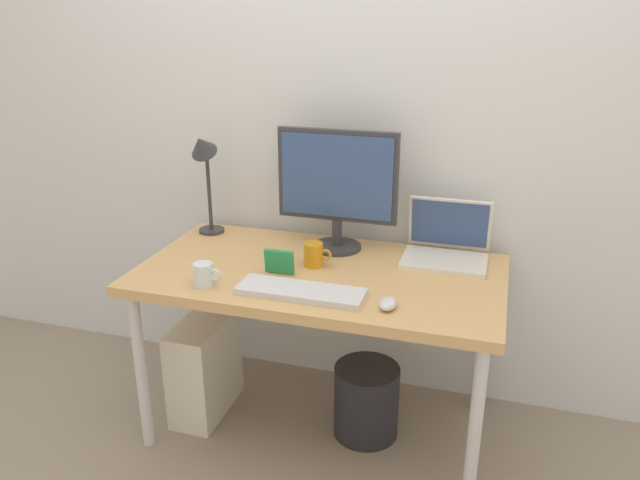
{
  "coord_description": "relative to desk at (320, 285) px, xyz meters",
  "views": [
    {
      "loc": [
        0.62,
        -2.03,
        1.62
      ],
      "look_at": [
        0.0,
        0.0,
        0.82
      ],
      "focal_mm": 34.55,
      "sensor_mm": 36.0,
      "label": 1
    }
  ],
  "objects": [
    {
      "name": "ground_plane",
      "position": [
        0.0,
        0.0,
        -0.64
      ],
      "size": [
        6.0,
        6.0,
        0.0
      ],
      "primitive_type": "plane",
      "color": "gray"
    },
    {
      "name": "back_wall",
      "position": [
        0.0,
        0.42,
        0.66
      ],
      "size": [
        4.4,
        0.04,
        2.6
      ],
      "primitive_type": "cube",
      "color": "silver",
      "rests_on": "ground_plane"
    },
    {
      "name": "desk",
      "position": [
        0.0,
        0.0,
        0.0
      ],
      "size": [
        1.36,
        0.73,
        0.7
      ],
      "color": "tan",
      "rests_on": "ground_plane"
    },
    {
      "name": "monitor",
      "position": [
        0.0,
        0.23,
        0.33
      ],
      "size": [
        0.48,
        0.2,
        0.49
      ],
      "color": "#333338",
      "rests_on": "desk"
    },
    {
      "name": "laptop",
      "position": [
        0.44,
        0.25,
        0.12
      ],
      "size": [
        0.32,
        0.26,
        0.23
      ],
      "color": "silver",
      "rests_on": "desk"
    },
    {
      "name": "desk_lamp",
      "position": [
        -0.58,
        0.23,
        0.38
      ],
      "size": [
        0.11,
        0.16,
        0.46
      ],
      "color": "#333338",
      "rests_on": "desk"
    },
    {
      "name": "keyboard",
      "position": [
        0.0,
        -0.22,
        0.07
      ],
      "size": [
        0.44,
        0.14,
        0.02
      ],
      "primitive_type": "cube",
      "color": "silver",
      "rests_on": "desk"
    },
    {
      "name": "mouse",
      "position": [
        0.3,
        -0.24,
        0.08
      ],
      "size": [
        0.06,
        0.09,
        0.03
      ],
      "primitive_type": "ellipsoid",
      "color": "silver",
      "rests_on": "desk"
    },
    {
      "name": "coffee_mug",
      "position": [
        -0.03,
        0.03,
        0.11
      ],
      "size": [
        0.11,
        0.07,
        0.09
      ],
      "color": "orange",
      "rests_on": "desk"
    },
    {
      "name": "glass_cup",
      "position": [
        -0.35,
        -0.25,
        0.1
      ],
      "size": [
        0.11,
        0.07,
        0.08
      ],
      "color": "silver",
      "rests_on": "desk"
    },
    {
      "name": "photo_frame",
      "position": [
        -0.13,
        -0.08,
        0.11
      ],
      "size": [
        0.11,
        0.03,
        0.09
      ],
      "primitive_type": "cube",
      "rotation": [
        0.11,
        0.0,
        0.0
      ],
      "color": "#268C4C",
      "rests_on": "desk"
    },
    {
      "name": "computer_tower",
      "position": [
        -0.5,
        -0.03,
        -0.43
      ],
      "size": [
        0.18,
        0.36,
        0.42
      ],
      "primitive_type": "cube",
      "color": "silver",
      "rests_on": "ground_plane"
    },
    {
      "name": "wastebasket",
      "position": [
        0.19,
        0.02,
        -0.49
      ],
      "size": [
        0.26,
        0.26,
        0.3
      ],
      "primitive_type": "cylinder",
      "color": "#232328",
      "rests_on": "ground_plane"
    }
  ]
}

